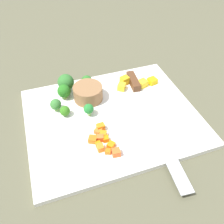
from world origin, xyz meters
TOP-DOWN VIEW (x-y plane):
  - ground_plane at (0.00, 0.00)m, footprint 4.00×4.00m
  - cutting_board at (0.00, 0.00)m, footprint 0.41×0.33m
  - prep_bowl at (0.04, -0.08)m, footprint 0.07×0.07m
  - chef_knife at (-0.09, -0.01)m, footprint 0.06×0.37m
  - carrot_dice_0 at (0.07, 0.06)m, footprint 0.02×0.02m
  - carrot_dice_1 at (0.04, 0.07)m, footprint 0.01×0.01m
  - carrot_dice_2 at (0.06, 0.09)m, footprint 0.01×0.02m
  - carrot_dice_3 at (0.05, 0.04)m, footprint 0.02×0.02m
  - carrot_dice_4 at (0.03, 0.11)m, footprint 0.02×0.02m
  - carrot_dice_5 at (0.03, 0.09)m, footprint 0.02×0.02m
  - carrot_dice_6 at (0.05, 0.07)m, footprint 0.02×0.02m
  - carrot_dice_7 at (0.04, 0.04)m, footprint 0.02×0.01m
  - carrot_dice_8 at (0.06, 0.08)m, footprint 0.01×0.01m
  - carrot_dice_9 at (0.04, 0.06)m, footprint 0.02×0.02m
  - carrot_dice_10 at (0.04, 0.10)m, footprint 0.02×0.01m
  - pepper_dice_0 at (-0.12, -0.08)m, footprint 0.03×0.03m
  - pepper_dice_1 at (-0.07, -0.11)m, footprint 0.03×0.02m
  - pepper_dice_2 at (-0.15, -0.08)m, footprint 0.03×0.03m
  - pepper_dice_3 at (-0.06, -0.08)m, footprint 0.03×0.03m
  - broccoli_floret_0 at (0.10, -0.10)m, footprint 0.03×0.03m
  - broccoli_floret_1 at (0.11, -0.04)m, footprint 0.02×0.02m
  - broccoli_floret_2 at (0.05, -0.02)m, footprint 0.02×0.02m
  - broccoli_floret_3 at (0.08, -0.13)m, footprint 0.04×0.04m
  - broccoli_floret_4 at (0.12, -0.06)m, footprint 0.03×0.03m
  - broccoli_floret_5 at (0.03, -0.13)m, footprint 0.03×0.03m

SIDE VIEW (x-z plane):
  - ground_plane at x=0.00m, z-range 0.00..0.00m
  - cutting_board at x=0.00m, z-range 0.00..0.01m
  - carrot_dice_10 at x=0.04m, z-range 0.01..0.02m
  - carrot_dice_8 at x=0.06m, z-range 0.01..0.02m
  - carrot_dice_5 at x=0.03m, z-range 0.01..0.02m
  - carrot_dice_3 at x=0.05m, z-range 0.01..0.02m
  - carrot_dice_1 at x=0.04m, z-range 0.01..0.02m
  - carrot_dice_0 at x=0.07m, z-range 0.01..0.02m
  - carrot_dice_9 at x=0.04m, z-range 0.01..0.02m
  - chef_knife at x=-0.09m, z-range 0.01..0.03m
  - carrot_dice_6 at x=0.05m, z-range 0.01..0.03m
  - carrot_dice_4 at x=0.03m, z-range 0.01..0.03m
  - carrot_dice_2 at x=0.06m, z-range 0.01..0.03m
  - pepper_dice_2 at x=-0.15m, z-range 0.01..0.03m
  - carrot_dice_7 at x=0.04m, z-range 0.01..0.03m
  - pepper_dice_3 at x=-0.06m, z-range 0.01..0.03m
  - pepper_dice_0 at x=-0.12m, z-range 0.01..0.03m
  - pepper_dice_1 at x=-0.07m, z-range 0.01..0.03m
  - broccoli_floret_1 at x=0.11m, z-range 0.01..0.04m
  - broccoli_floret_4 at x=0.12m, z-range 0.01..0.05m
  - prep_bowl at x=0.04m, z-range 0.01..0.05m
  - broccoli_floret_2 at x=0.05m, z-range 0.01..0.05m
  - broccoli_floret_5 at x=0.03m, z-range 0.01..0.05m
  - broccoli_floret_0 at x=0.10m, z-range 0.01..0.05m
  - broccoli_floret_3 at x=0.08m, z-range 0.01..0.06m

